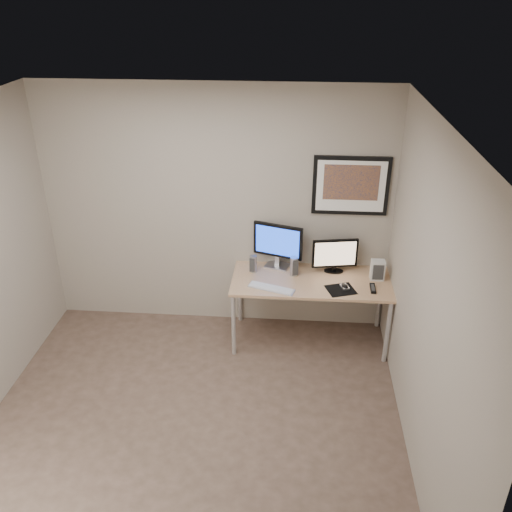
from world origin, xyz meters
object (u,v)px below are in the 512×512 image
object	(u,v)px
keyboard	(271,288)
monitor_large	(278,244)
speaker_right	(294,266)
desk	(311,285)
fan_unit	(377,270)
framed_art	(351,186)
monitor_tv	(335,255)
speaker_left	(253,264)

from	to	relation	value
keyboard	monitor_large	bearing A→B (deg)	103.57
speaker_right	desk	bearing A→B (deg)	-48.31
desk	fan_unit	distance (m)	0.68
desk	framed_art	distance (m)	1.07
monitor_tv	speaker_right	size ratio (longest dim) A/B	2.30
fan_unit	speaker_right	bearing A→B (deg)	177.50
framed_art	monitor_large	world-z (taller)	framed_art
framed_art	fan_unit	bearing A→B (deg)	-40.35
monitor_large	speaker_left	world-z (taller)	monitor_large
desk	fan_unit	size ratio (longest dim) A/B	7.68
framed_art	speaker_left	distance (m)	1.26
monitor_tv	keyboard	size ratio (longest dim) A/B	1.00
keyboard	speaker_left	bearing A→B (deg)	139.90
keyboard	fan_unit	distance (m)	1.09
framed_art	speaker_right	size ratio (longest dim) A/B	3.70
speaker_left	keyboard	xyz separation A→B (m)	(0.21, -0.34, -0.08)
speaker_right	fan_unit	xyz separation A→B (m)	(0.84, -0.02, 0.00)
monitor_tv	keyboard	distance (m)	0.76
monitor_tv	speaker_left	bearing A→B (deg)	174.07
monitor_tv	monitor_large	bearing A→B (deg)	163.53
desk	monitor_large	bearing A→B (deg)	144.30
desk	monitor_tv	world-z (taller)	monitor_tv
keyboard	fan_unit	xyz separation A→B (m)	(1.05, 0.28, 0.10)
framed_art	speaker_right	xyz separation A→B (m)	(-0.53, -0.24, -0.79)
framed_art	monitor_tv	bearing A→B (deg)	-128.87
speaker_left	monitor_large	bearing A→B (deg)	38.32
speaker_left	speaker_right	distance (m)	0.42
desk	speaker_right	bearing A→B (deg)	153.89
speaker_left	fan_unit	size ratio (longest dim) A/B	0.87
desk	speaker_left	world-z (taller)	speaker_left
speaker_left	speaker_right	world-z (taller)	speaker_right
framed_art	speaker_right	bearing A→B (deg)	-155.30
fan_unit	monitor_tv	bearing A→B (deg)	163.37
fan_unit	speaker_left	bearing A→B (deg)	176.10
speaker_left	fan_unit	xyz separation A→B (m)	(1.26, -0.06, 0.01)
speaker_right	keyboard	size ratio (longest dim) A/B	0.44
speaker_right	keyboard	world-z (taller)	speaker_right
framed_art	speaker_left	xyz separation A→B (m)	(-0.95, -0.20, -0.80)
desk	keyboard	world-z (taller)	keyboard
speaker_left	keyboard	size ratio (longest dim) A/B	0.39
desk	fan_unit	world-z (taller)	fan_unit
desk	speaker_left	size ratio (longest dim) A/B	8.79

